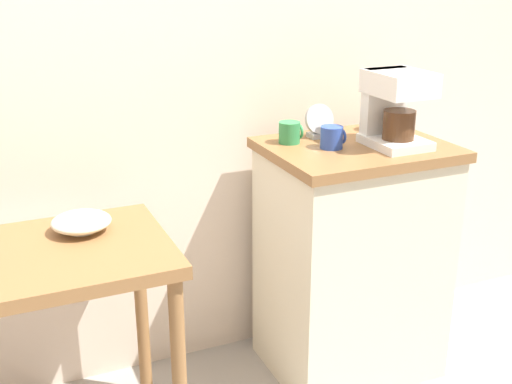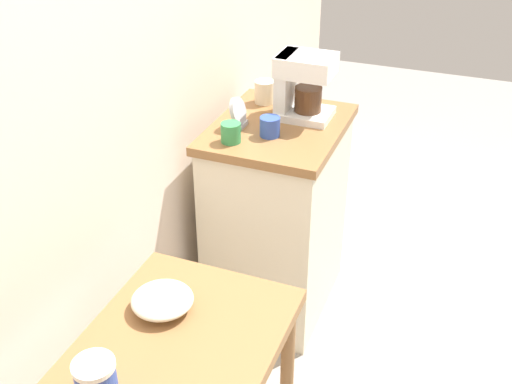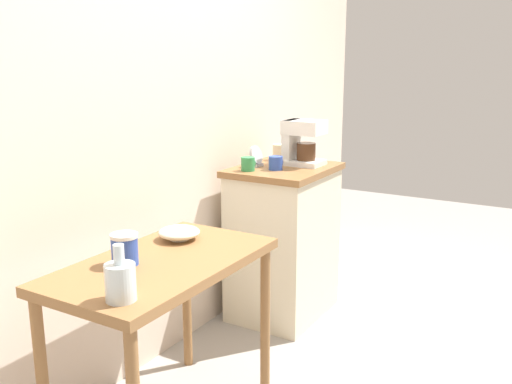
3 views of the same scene
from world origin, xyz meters
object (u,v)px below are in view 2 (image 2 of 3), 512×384
object	(u,v)px
bowl_stoneware	(162,300)
coffee_maker	(301,84)
mug_blue	(270,126)
canister_enamel	(96,382)
table_clock	(238,114)
mug_tall_green	(231,132)
mug_small_cream	(265,92)

from	to	relation	value
bowl_stoneware	coffee_maker	distance (m)	1.11
coffee_maker	mug_blue	distance (m)	0.24
bowl_stoneware	canister_enamel	world-z (taller)	canister_enamel
table_clock	mug_blue	bearing A→B (deg)	-101.21
canister_enamel	coffee_maker	world-z (taller)	coffee_maker
mug_blue	table_clock	size ratio (longest dim) A/B	0.69
coffee_maker	mug_tall_green	world-z (taller)	coffee_maker
bowl_stoneware	table_clock	size ratio (longest dim) A/B	1.47
canister_enamel	table_clock	world-z (taller)	table_clock
canister_enamel	mug_tall_green	distance (m)	1.12
canister_enamel	mug_small_cream	size ratio (longest dim) A/B	1.27
bowl_stoneware	mug_blue	distance (m)	0.88
canister_enamel	table_clock	distance (m)	1.25
mug_tall_green	mug_small_cream	bearing A→B (deg)	2.28
mug_small_cream	table_clock	xyz separation A→B (m)	(-0.27, 0.01, 0.01)
coffee_maker	table_clock	bearing A→B (deg)	133.02
mug_small_cream	mug_blue	world-z (taller)	mug_small_cream
canister_enamel	mug_tall_green	xyz separation A→B (m)	(1.10, 0.12, 0.14)
mug_tall_green	coffee_maker	bearing A→B (deg)	-28.40
mug_tall_green	mug_blue	xyz separation A→B (m)	(0.10, -0.12, 0.00)
canister_enamel	coffee_maker	size ratio (longest dim) A/B	0.47
mug_tall_green	mug_blue	world-z (taller)	same
table_clock	bowl_stoneware	bearing A→B (deg)	-171.43
bowl_stoneware	coffee_maker	world-z (taller)	coffee_maker
canister_enamel	mug_blue	distance (m)	1.21
mug_blue	table_clock	distance (m)	0.15
coffee_maker	mug_tall_green	size ratio (longest dim) A/B	3.15
bowl_stoneware	mug_tall_green	world-z (taller)	mug_tall_green
bowl_stoneware	mug_blue	size ratio (longest dim) A/B	2.13
canister_enamel	mug_small_cream	distance (m)	1.52
bowl_stoneware	coffee_maker	size ratio (longest dim) A/B	0.69
table_clock	coffee_maker	bearing A→B (deg)	-46.98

